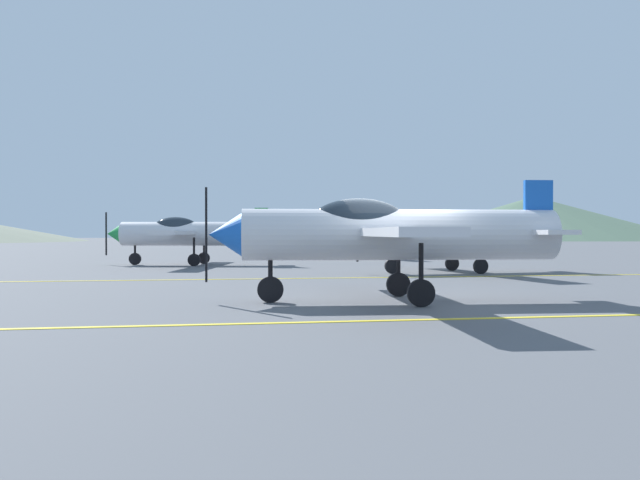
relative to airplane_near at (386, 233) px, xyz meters
name	(u,v)px	position (x,y,z in m)	size (l,w,h in m)	color
ground_plane	(398,301)	(0.30, 0.08, -1.51)	(400.00, 400.00, 0.00)	#54565B
apron_line_near	(450,319)	(0.30, -3.08, -1.50)	(80.00, 0.16, 0.01)	yellow
apron_line_far	(335,278)	(0.30, 7.54, -1.50)	(80.00, 0.16, 0.01)	yellow
airplane_near	(386,233)	(0.00, 0.00, 0.00)	(7.79, 8.96, 2.68)	silver
airplane_mid	(454,233)	(5.37, 9.92, 0.00)	(7.81, 8.97, 2.68)	silver
airplane_far	(188,233)	(-4.78, 17.54, 0.00)	(7.84, 8.95, 2.68)	silver
airplane_back	(366,233)	(5.61, 25.08, 0.00)	(7.83, 8.96, 2.68)	silver
car_sedan	(426,241)	(12.76, 35.13, -0.67)	(3.63, 4.64, 1.62)	red
hill_centerleft	(534,218)	(68.82, 125.59, 3.39)	(65.90, 65.90, 9.81)	#4C6651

